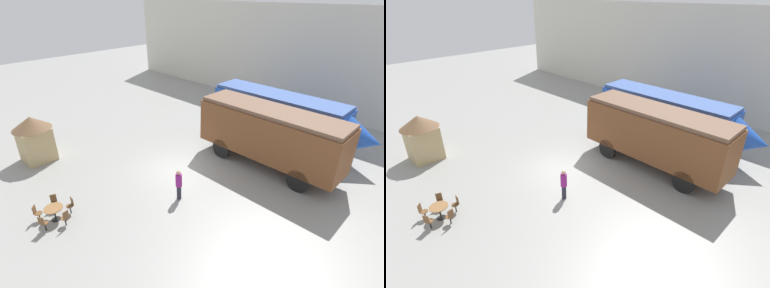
% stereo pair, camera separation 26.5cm
% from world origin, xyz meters
% --- Properties ---
extents(ground_plane, '(80.00, 80.00, 0.00)m').
position_xyz_m(ground_plane, '(0.00, 0.00, 0.00)').
color(ground_plane, gray).
extents(backdrop_wall, '(44.00, 0.15, 9.00)m').
position_xyz_m(backdrop_wall, '(0.00, 15.29, 4.50)').
color(backdrop_wall, beige).
rests_on(backdrop_wall, ground_plane).
extents(streamlined_locomotive, '(11.67, 2.52, 3.43)m').
position_xyz_m(streamlined_locomotive, '(2.96, 8.22, 2.00)').
color(streamlined_locomotive, blue).
rests_on(streamlined_locomotive, ground_plane).
extents(passenger_coach_wooden, '(8.98, 2.54, 3.79)m').
position_xyz_m(passenger_coach_wooden, '(3.83, 4.38, 2.29)').
color(passenger_coach_wooden, brown).
rests_on(passenger_coach_wooden, ground_plane).
extents(cafe_table_near, '(0.87, 0.87, 0.71)m').
position_xyz_m(cafe_table_near, '(-0.64, -7.11, 0.56)').
color(cafe_table_near, black).
rests_on(cafe_table_near, ground_plane).
extents(cafe_chair_0, '(0.38, 0.36, 0.87)m').
position_xyz_m(cafe_chair_0, '(0.15, -6.93, 0.51)').
color(cafe_chair_0, black).
rests_on(cafe_chair_0, ground_plane).
extents(cafe_chair_1, '(0.36, 0.36, 0.87)m').
position_xyz_m(cafe_chair_1, '(-0.57, -6.31, 0.51)').
color(cafe_chair_1, black).
rests_on(cafe_chair_1, ground_plane).
extents(cafe_chair_2, '(0.40, 0.38, 0.87)m').
position_xyz_m(cafe_chair_2, '(-1.38, -6.80, 0.51)').
color(cafe_chair_2, black).
rests_on(cafe_chair_2, ground_plane).
extents(cafe_chair_3, '(0.40, 0.41, 0.87)m').
position_xyz_m(cafe_chair_3, '(-1.16, -7.73, 0.51)').
color(cafe_chair_3, black).
rests_on(cafe_chair_3, ground_plane).
extents(cafe_chair_4, '(0.39, 0.40, 0.87)m').
position_xyz_m(cafe_chair_4, '(-0.22, -7.80, 0.51)').
color(cafe_chair_4, black).
rests_on(cafe_chair_4, ground_plane).
extents(visitor_person, '(0.34, 0.34, 1.74)m').
position_xyz_m(visitor_person, '(2.40, -1.79, 0.95)').
color(visitor_person, '#262633').
rests_on(visitor_person, ground_plane).
extents(ticket_kiosk, '(2.34, 2.34, 3.00)m').
position_xyz_m(ticket_kiosk, '(-7.15, -5.36, 1.67)').
color(ticket_kiosk, tan).
rests_on(ticket_kiosk, ground_plane).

